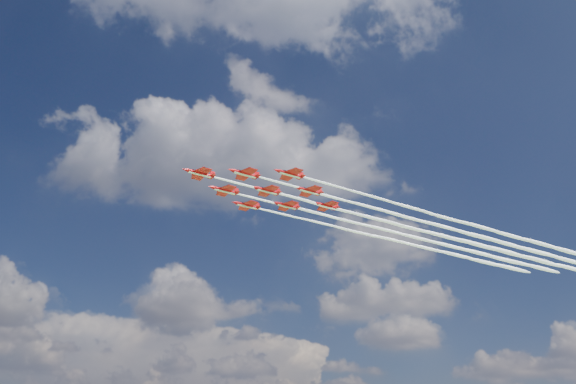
# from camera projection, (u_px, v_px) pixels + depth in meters

# --- Properties ---
(jet_lead) EXTENTS (129.72, 86.01, 2.44)m
(jet_lead) POSITION_uv_depth(u_px,v_px,m) (400.00, 225.00, 191.56)
(jet_lead) COLOR red
(jet_row2_port) EXTENTS (129.72, 86.01, 2.44)m
(jet_row2_port) POSITION_uv_depth(u_px,v_px,m) (436.00, 225.00, 191.74)
(jet_row2_port) COLOR red
(jet_row2_starb) EXTENTS (129.72, 86.01, 2.44)m
(jet_row2_starb) POSITION_uv_depth(u_px,v_px,m) (410.00, 236.00, 201.68)
(jet_row2_starb) COLOR red
(jet_row3_port) EXTENTS (129.72, 86.01, 2.44)m
(jet_row3_port) POSITION_uv_depth(u_px,v_px,m) (473.00, 225.00, 191.92)
(jet_row3_port) COLOR red
(jet_row3_centre) EXTENTS (129.72, 86.01, 2.44)m
(jet_row3_centre) POSITION_uv_depth(u_px,v_px,m) (445.00, 236.00, 201.85)
(jet_row3_centre) COLOR red
(jet_row3_starb) EXTENTS (129.72, 86.01, 2.44)m
(jet_row3_starb) POSITION_uv_depth(u_px,v_px,m) (420.00, 246.00, 211.79)
(jet_row3_starb) COLOR red
(jet_row4_port) EXTENTS (129.72, 86.01, 2.44)m
(jet_row4_port) POSITION_uv_depth(u_px,v_px,m) (480.00, 237.00, 202.03)
(jet_row4_port) COLOR red
(jet_row4_starb) EXTENTS (129.72, 86.01, 2.44)m
(jet_row4_starb) POSITION_uv_depth(u_px,v_px,m) (453.00, 247.00, 211.97)
(jet_row4_starb) COLOR red
(jet_tail) EXTENTS (129.72, 86.01, 2.44)m
(jet_tail) POSITION_uv_depth(u_px,v_px,m) (486.00, 247.00, 212.14)
(jet_tail) COLOR red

